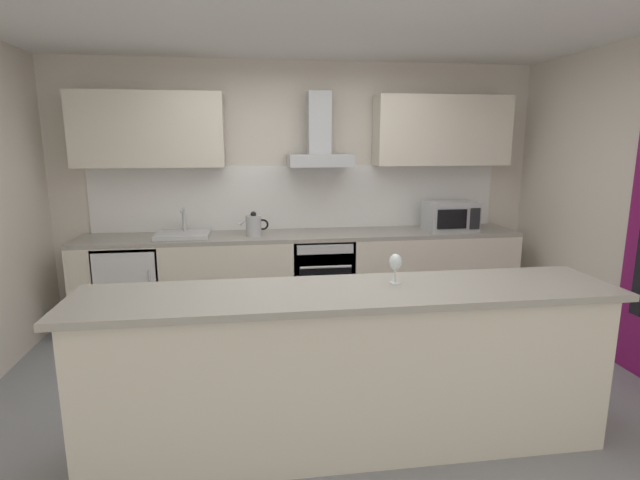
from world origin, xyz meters
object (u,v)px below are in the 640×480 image
at_px(oven, 321,276).
at_px(refrigerator, 133,287).
at_px(sink, 183,234).
at_px(microwave, 450,216).
at_px(kettle, 254,225).
at_px(wine_glass, 396,263).
at_px(range_hood, 319,143).

relative_size(oven, refrigerator, 0.94).
distance_m(oven, sink, 1.42).
bearing_deg(microwave, refrigerator, 179.55).
bearing_deg(microwave, oven, 178.81).
bearing_deg(oven, kettle, -177.10).
xyz_separation_m(kettle, wine_glass, (0.81, -2.01, 0.10)).
relative_size(sink, wine_glass, 2.81).
height_order(refrigerator, range_hood, range_hood).
bearing_deg(oven, sink, 179.53).
bearing_deg(range_hood, microwave, -6.71).
xyz_separation_m(oven, refrigerator, (-1.84, -0.00, -0.03)).
xyz_separation_m(refrigerator, wine_glass, (1.98, -2.04, 0.68)).
bearing_deg(refrigerator, oven, 0.09).
xyz_separation_m(kettle, range_hood, (0.67, 0.16, 0.78)).
bearing_deg(wine_glass, oven, 94.04).
xyz_separation_m(sink, kettle, (0.68, -0.04, 0.08)).
relative_size(oven, sink, 1.60).
bearing_deg(sink, wine_glass, -54.11).
relative_size(sink, range_hood, 0.69).
relative_size(sink, kettle, 1.73).
bearing_deg(sink, kettle, -3.77).
distance_m(refrigerator, sink, 0.71).
bearing_deg(range_hood, kettle, -166.21).
height_order(refrigerator, wine_glass, wine_glass).
relative_size(refrigerator, range_hood, 1.18).
xyz_separation_m(sink, wine_glass, (1.49, -2.06, 0.17)).
relative_size(range_hood, wine_glass, 4.05).
distance_m(refrigerator, range_hood, 2.29).
bearing_deg(refrigerator, range_hood, 4.12).
height_order(microwave, kettle, microwave).
xyz_separation_m(refrigerator, sink, (0.49, 0.01, 0.50)).
bearing_deg(refrigerator, kettle, -1.51).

